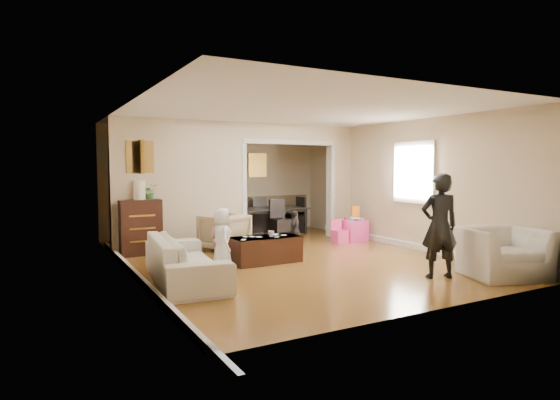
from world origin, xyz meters
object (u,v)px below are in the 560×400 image
cyan_cup (351,219)px  child_kneel_a (222,239)px  child_kneel_b (221,239)px  table_lamp (139,190)px  adult_person (439,226)px  sofa (185,259)px  armchair_back (224,232)px  dresser (140,227)px  dining_table (268,222)px  child_toddler (295,230)px  armchair_front (501,252)px  coffee_table (265,250)px  coffee_cup (271,234)px  play_table (353,230)px

cyan_cup → child_kneel_a: bearing=-160.9°
child_kneel_b → table_lamp: bearing=14.2°
table_lamp → child_kneel_b: table_lamp is taller
adult_person → sofa: bearing=-4.7°
armchair_back → dresser: bearing=-37.2°
dining_table → child_toddler: bearing=-102.8°
armchair_front → dresser: dresser is taller
armchair_front → child_toddler: child_toddler is taller
coffee_table → child_kneel_a: 0.91m
child_toddler → armchair_front: bearing=74.3°
coffee_table → cyan_cup: bearing=21.8°
coffee_table → coffee_cup: coffee_cup is taller
dresser → coffee_table: (1.75, -1.77, -0.30)m
dresser → cyan_cup: size_ratio=13.06×
armchair_front → adult_person: size_ratio=0.73×
cyan_cup → dining_table: bearing=123.0°
dining_table → child_toddler: size_ratio=2.33×
coffee_cup → child_kneel_a: 0.96m
armchair_back → child_toddler: (1.25, -0.64, 0.03)m
cyan_cup → child_kneel_b: bearing=-167.1°
coffee_table → cyan_cup: size_ratio=14.98×
cyan_cup → play_table: bearing=26.6°
armchair_back → cyan_cup: (2.89, -0.32, 0.15)m
dresser → adult_person: size_ratio=0.67×
coffee_cup → cyan_cup: bearing=23.5°
armchair_back → child_kneel_a: child_kneel_a is taller
coffee_cup → play_table: 2.95m
sofa → coffee_table: sofa is taller
dining_table → child_toddler: 2.17m
coffee_cup → cyan_cup: 2.82m
cyan_cup → child_toddler: (-1.64, -0.32, -0.12)m
table_lamp → dresser: bearing=0.0°
coffee_table → adult_person: size_ratio=0.76×
dining_table → adult_person: bearing=-87.2°
child_kneel_b → adult_person: bearing=-157.0°
dresser → coffee_table: size_ratio=0.87×
cyan_cup → child_kneel_a: child_kneel_a is taller
armchair_back → play_table: size_ratio=1.63×
adult_person → dining_table: bearing=-66.5°
armchair_back → coffee_table: size_ratio=0.67×
armchair_front → cyan_cup: bearing=108.6°
cyan_cup → dresser: bearing=171.1°
coffee_cup → play_table: size_ratio=0.22×
adult_person → dresser: bearing=-28.1°
play_table → adult_person: (-1.00, -3.37, 0.55)m
coffee_cup → play_table: (2.69, 1.17, -0.26)m
adult_person → child_kneel_a: (-2.64, 2.09, -0.29)m
dresser → play_table: (4.54, -0.65, -0.29)m
armchair_back → coffee_cup: size_ratio=7.34×
coffee_table → dining_table: 3.25m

